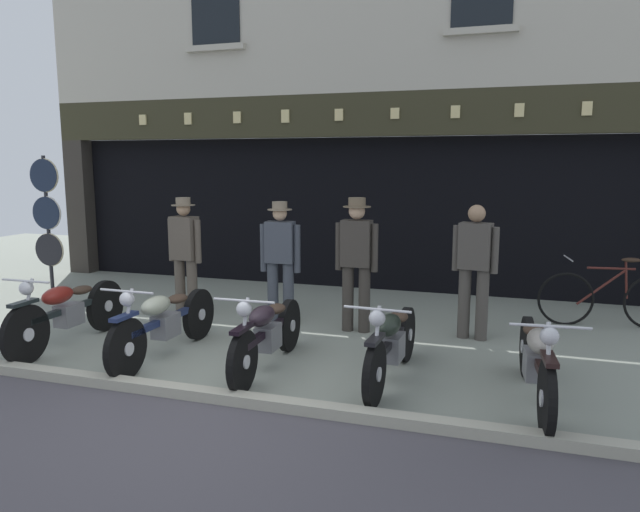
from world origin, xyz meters
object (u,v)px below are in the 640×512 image
Objects in this scene: motorcycle_left at (68,311)px; assistant_far_right at (475,265)px; salesman_left at (185,250)px; advert_board_near at (464,197)px; motorcycle_center_left at (164,321)px; leaning_bicycle at (609,298)px; tyre_sign_pole at (47,214)px; advert_board_far at (532,195)px; motorcycle_center at (267,332)px; motorcycle_right at (537,359)px; salesman_right at (356,258)px; motorcycle_center_right at (392,342)px; shopkeeper_center at (280,257)px.

assistant_far_right is at bearing -159.53° from motorcycle_left.
advert_board_near is (3.70, 2.57, 0.69)m from salesman_left.
leaning_bicycle reaches higher than motorcycle_center_left.
tyre_sign_pole reaches higher than advert_board_far.
motorcycle_center is at bearing 179.51° from motorcycle_center_left.
assistant_far_right is at bearing 116.52° from leaning_bicycle.
advert_board_far is (0.71, 2.59, 0.74)m from assistant_far_right.
motorcycle_right is 4.74m from advert_board_near.
motorcycle_center_left is 5.40m from advert_board_near.
tyre_sign_pole is at bearing -163.50° from advert_board_near.
advert_board_far is (4.75, 2.57, 0.74)m from salesman_left.
assistant_far_right reaches higher than motorcycle_right.
assistant_far_right is (4.58, 1.77, 0.50)m from motorcycle_left.
salesman_right reaches higher than salesman_left.
salesman_left is at bearing 93.94° from leaning_bicycle.
motorcycle_left is 3.89m from motorcycle_center_right.
motorcycle_center_right is 1.36m from motorcycle_right.
shopkeeper_center reaches higher than motorcycle_right.
motorcycle_right is at bearing 177.57° from motorcycle_center_right.
salesman_right is (1.08, -0.08, 0.05)m from shopkeeper_center.
advert_board_near is (2.92, 4.39, 1.20)m from motorcycle_center_left.
motorcycle_right is at bearing -90.64° from advert_board_far.
salesman_left is (0.55, 1.79, 0.50)m from motorcycle_left.
motorcycle_right is at bearing 153.92° from leaning_bicycle.
advert_board_far is (2.71, 4.41, 1.25)m from motorcycle_center.
salesman_left is at bearing -43.16° from motorcycle_center.
assistant_far_right is at bearing -105.38° from advert_board_far.
salesman_right is 1.56× the size of advert_board_far.
motorcycle_center is 1.01× the size of motorcycle_center_right.
motorcycle_center is 2.66m from motorcycle_right.
advert_board_near reaches higher than motorcycle_center_left.
motorcycle_right is 1.20× the size of assistant_far_right.
assistant_far_right is 0.92× the size of leaning_bicycle.
advert_board_far reaches higher than salesman_right.
shopkeeper_center is 0.73× the size of tyre_sign_pole.
motorcycle_right is 1.10× the size of leaning_bicycle.
motorcycle_center is at bearing -110.65° from advert_board_near.
motorcycle_left is 0.88× the size of tyre_sign_pole.
motorcycle_center is 1.16× the size of shopkeeper_center.
shopkeeper_center is (0.71, 1.75, 0.50)m from motorcycle_center_left.
motorcycle_center_left is at bearing 62.94° from shopkeeper_center.
motorcycle_center is at bearing -26.08° from tyre_sign_pole.
salesman_right is (-2.13, 1.76, 0.55)m from motorcycle_right.
shopkeeper_center reaches higher than motorcycle_left.
salesman_left reaches higher than motorcycle_center.
motorcycle_center_right is at bearing -10.14° from motorcycle_right.
assistant_far_right reaches higher than leaning_bicycle.
motorcycle_right is 1.18× the size of salesman_left.
motorcycle_center_right is 1.10× the size of salesman_right.
salesman_right is at bearing -108.52° from motorcycle_center.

